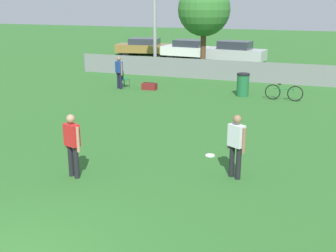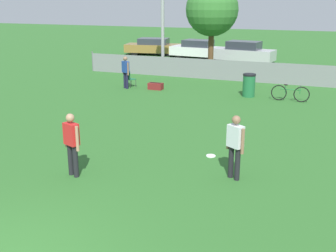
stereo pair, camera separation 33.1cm
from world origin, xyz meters
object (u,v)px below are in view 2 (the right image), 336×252
at_px(frisbee_disc, 211,156).
at_px(bicycle_sideline, 290,93).
at_px(player_defender_red, 72,141).
at_px(tree_near_pole, 212,10).
at_px(player_receiver_white, 235,143).
at_px(parked_car_tan, 154,47).
at_px(spectator_in_blue, 126,70).
at_px(folding_chair_sideline, 129,78).
at_px(parked_car_white, 198,49).
at_px(trash_bin, 249,85).
at_px(gear_bag_sideline, 156,86).
at_px(parked_car_silver, 244,52).

distance_m(frisbee_disc, bicycle_sideline, 7.90).
bearing_deg(frisbee_disc, player_defender_red, -137.39).
height_order(tree_near_pole, player_receiver_white, tree_near_pole).
bearing_deg(parked_car_tan, tree_near_pole, -56.42).
relative_size(spectator_in_blue, folding_chair_sideline, 1.84).
xyz_separation_m(player_defender_red, parked_car_white, (-4.02, 22.49, -0.27)).
bearing_deg(folding_chair_sideline, parked_car_white, -65.47).
bearing_deg(trash_bin, tree_near_pole, 122.53).
relative_size(spectator_in_blue, bicycle_sideline, 0.97).
relative_size(folding_chair_sideline, trash_bin, 0.82).
bearing_deg(player_receiver_white, gear_bag_sideline, 153.58).
distance_m(gear_bag_sideline, parked_car_tan, 13.65).
bearing_deg(tree_near_pole, trash_bin, -57.47).
height_order(frisbee_disc, bicycle_sideline, bicycle_sideline).
bearing_deg(parked_car_tan, player_defender_red, -81.17).
height_order(folding_chair_sideline, parked_car_silver, parked_car_silver).
height_order(gear_bag_sideline, parked_car_white, parked_car_white).
xyz_separation_m(frisbee_disc, parked_car_tan, (-10.69, 20.38, 0.65)).
height_order(folding_chair_sideline, gear_bag_sideline, folding_chair_sideline).
xyz_separation_m(bicycle_sideline, parked_car_tan, (-11.98, 12.59, 0.31)).
distance_m(folding_chair_sideline, trash_bin, 6.01).
relative_size(tree_near_pole, bicycle_sideline, 3.19).
bearing_deg(tree_near_pole, folding_chair_sideline, -116.46).
bearing_deg(player_receiver_white, folding_chair_sideline, 159.38).
xyz_separation_m(tree_near_pole, folding_chair_sideline, (-2.66, -5.35, -3.20)).
relative_size(tree_near_pole, parked_car_tan, 1.11).
height_order(tree_near_pole, parked_car_white, tree_near_pole).
height_order(bicycle_sideline, trash_bin, trash_bin).
xyz_separation_m(frisbee_disc, trash_bin, (-0.56, 8.03, 0.51)).
bearing_deg(parked_car_tan, frisbee_disc, -72.42).
xyz_separation_m(folding_chair_sideline, parked_car_tan, (-4.12, 12.46, 0.17)).
bearing_deg(player_defender_red, gear_bag_sideline, 123.03).
relative_size(tree_near_pole, player_defender_red, 3.23).
bearing_deg(tree_near_pole, player_receiver_white, -71.54).
relative_size(tree_near_pole, gear_bag_sideline, 7.39).
relative_size(tree_near_pole, spectator_in_blue, 3.28).
relative_size(player_defender_red, parked_car_silver, 0.36).
bearing_deg(parked_car_silver, tree_near_pole, -90.41).
bearing_deg(parked_car_tan, gear_bag_sideline, -76.04).
distance_m(spectator_in_blue, parked_car_tan, 13.41).
bearing_deg(folding_chair_sideline, player_defender_red, 132.91).
height_order(folding_chair_sideline, trash_bin, trash_bin).
xyz_separation_m(spectator_in_blue, trash_bin, (6.04, 0.41, -0.38)).
height_order(frisbee_disc, folding_chair_sideline, folding_chair_sideline).
bearing_deg(parked_car_tan, parked_car_white, -17.16).
bearing_deg(parked_car_white, frisbee_disc, -66.06).
distance_m(bicycle_sideline, parked_car_white, 14.59).
bearing_deg(player_receiver_white, parked_car_white, 140.29).
xyz_separation_m(player_receiver_white, bicycle_sideline, (0.34, 9.06, -0.58)).
distance_m(bicycle_sideline, parked_car_silver, 11.93).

